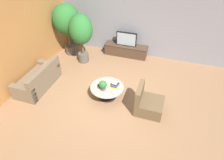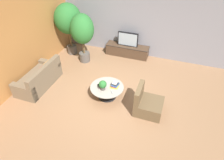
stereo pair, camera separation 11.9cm
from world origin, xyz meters
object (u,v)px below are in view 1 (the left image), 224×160
(television, at_px, (126,39))
(potted_plant_tabletop, at_px, (103,85))
(potted_palm_tall, at_px, (66,20))
(potted_palm_corner, at_px, (81,31))
(media_console, at_px, (126,50))
(couch_by_wall, at_px, (39,80))
(armchair_wicker, at_px, (148,104))
(coffee_table, at_px, (107,90))

(television, distance_m, potted_plant_tabletop, 2.94)
(potted_palm_tall, relative_size, potted_palm_corner, 1.09)
(media_console, relative_size, couch_by_wall, 1.06)
(television, distance_m, potted_palm_tall, 2.53)
(couch_by_wall, xyz_separation_m, potted_palm_corner, (0.76, 1.99, 1.03))
(armchair_wicker, bearing_deg, coffee_table, 81.40)
(couch_by_wall, distance_m, potted_plant_tabletop, 2.35)
(potted_plant_tabletop, bearing_deg, armchair_wicker, -2.10)
(potted_palm_corner, bearing_deg, television, 33.63)
(potted_palm_corner, bearing_deg, potted_palm_tall, 153.38)
(armchair_wicker, relative_size, potted_palm_tall, 0.40)
(potted_palm_tall, bearing_deg, armchair_wicker, -31.86)
(armchair_wicker, bearing_deg, potted_plant_tabletop, 87.90)
(couch_by_wall, height_order, potted_plant_tabletop, couch_by_wall)
(television, bearing_deg, potted_palm_corner, -146.37)
(media_console, xyz_separation_m, potted_plant_tabletop, (0.04, -2.93, 0.34))
(television, height_order, potted_palm_corner, potted_palm_corner)
(media_console, bearing_deg, couch_by_wall, -127.33)
(couch_by_wall, bearing_deg, potted_plant_tabletop, 91.93)
(couch_by_wall, relative_size, potted_plant_tabletop, 5.32)
(media_console, relative_size, potted_plant_tabletop, 5.66)
(couch_by_wall, xyz_separation_m, potted_palm_tall, (-0.05, 2.40, 1.21))
(coffee_table, height_order, armchair_wicker, armchair_wicker)
(potted_palm_corner, xyz_separation_m, potted_plant_tabletop, (1.57, -1.91, -0.74))
(coffee_table, bearing_deg, potted_palm_tall, 138.64)
(potted_palm_tall, xyz_separation_m, potted_palm_corner, (0.81, -0.41, -0.18))
(media_console, height_order, potted_palm_corner, potted_palm_corner)
(potted_palm_tall, bearing_deg, potted_plant_tabletop, -44.26)
(potted_palm_tall, distance_m, potted_palm_corner, 0.92)
(armchair_wicker, height_order, potted_palm_tall, potted_palm_tall)
(television, bearing_deg, potted_palm_tall, -165.32)
(media_console, height_order, couch_by_wall, couch_by_wall)
(couch_by_wall, bearing_deg, potted_palm_tall, -178.89)
(potted_palm_corner, bearing_deg, coffee_table, -46.85)
(media_console, bearing_deg, armchair_wicker, -63.75)
(coffee_table, distance_m, armchair_wicker, 1.37)
(couch_by_wall, bearing_deg, armchair_wicker, 90.39)
(television, height_order, coffee_table, television)
(armchair_wicker, height_order, potted_plant_tabletop, armchair_wicker)
(armchair_wicker, bearing_deg, television, 26.26)
(potted_palm_corner, bearing_deg, armchair_wicker, -33.18)
(potted_palm_corner, bearing_deg, potted_plant_tabletop, -50.64)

